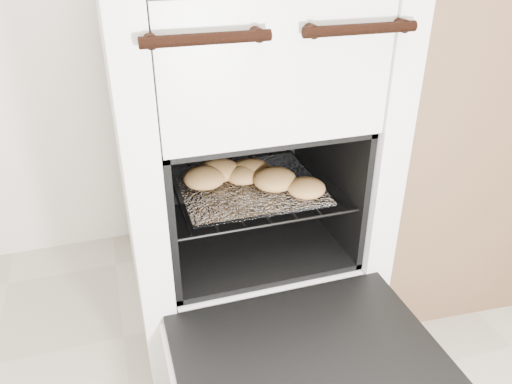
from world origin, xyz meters
TOP-DOWN VIEW (x-y plane):
  - stove at (0.04, 1.15)m, footprint 0.63×0.70m
  - oven_door at (0.04, 0.62)m, footprint 0.56×0.44m
  - oven_rack at (0.04, 1.08)m, footprint 0.46×0.44m
  - foil_sheet at (0.04, 1.06)m, footprint 0.35×0.31m
  - baked_rolls at (0.03, 1.07)m, footprint 0.36×0.30m
  - counter at (0.85, 1.13)m, footprint 0.98×0.69m

SIDE VIEW (x-z plane):
  - oven_door at x=0.04m, z-range 0.19..0.23m
  - oven_rack at x=0.04m, z-range 0.39..0.40m
  - foil_sheet at x=0.04m, z-range 0.40..0.41m
  - baked_rolls at x=0.03m, z-range 0.41..0.46m
  - counter at x=0.85m, z-range 0.00..0.93m
  - stove at x=0.04m, z-range -0.01..0.95m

